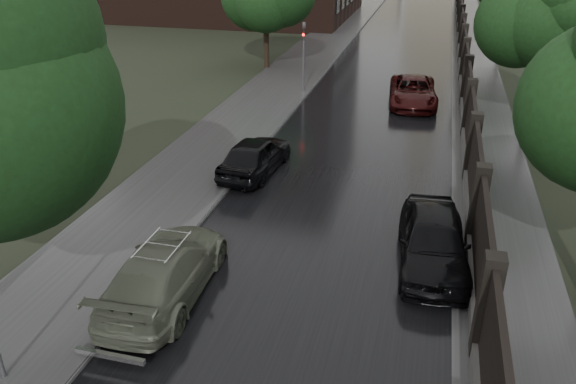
{
  "coord_description": "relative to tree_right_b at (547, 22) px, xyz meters",
  "views": [
    {
      "loc": [
        2.89,
        -5.81,
        9.08
      ],
      "look_at": [
        -1.06,
        9.23,
        1.5
      ],
      "focal_mm": 35.0,
      "sensor_mm": 36.0,
      "label": 1
    }
  ],
  "objects": [
    {
      "name": "hatchback_left",
      "position": [
        -11.05,
        -8.42,
        -4.21
      ],
      "size": [
        2.14,
        4.5,
        1.48
      ],
      "primitive_type": "imported",
      "rotation": [
        0.0,
        0.0,
        3.05
      ],
      "color": "black",
      "rests_on": "ground"
    },
    {
      "name": "car_right_far",
      "position": [
        -5.59,
        2.38,
        -4.22
      ],
      "size": [
        2.87,
        5.44,
        1.46
      ],
      "primitive_type": "imported",
      "rotation": [
        0.0,
        0.0,
        0.09
      ],
      "color": "black",
      "rests_on": "ground"
    },
    {
      "name": "car_right_near",
      "position": [
        -4.1,
        -13.41,
        -4.14
      ],
      "size": [
        2.28,
        4.88,
        1.62
      ],
      "primitive_type": "imported",
      "rotation": [
        0.0,
        0.0,
        0.08
      ],
      "color": "black",
      "rests_on": "ground"
    },
    {
      "name": "volga_sedan",
      "position": [
        -10.88,
        -16.69,
        -4.19
      ],
      "size": [
        2.35,
        5.31,
        1.51
      ],
      "primitive_type": "imported",
      "rotation": [
        0.0,
        0.0,
        3.19
      ],
      "color": "#505544",
      "rests_on": "ground"
    },
    {
      "name": "tree_right_b",
      "position": [
        0.0,
        0.0,
        0.0
      ],
      "size": [
        4.08,
        4.08,
        7.01
      ],
      "color": "black",
      "rests_on": "ground"
    },
    {
      "name": "traffic_light",
      "position": [
        -11.8,
        2.99,
        -2.55
      ],
      "size": [
        0.16,
        0.32,
        4.0
      ],
      "color": "#59595E",
      "rests_on": "ground"
    },
    {
      "name": "fence_right",
      "position": [
        -2.9,
        10.01,
        -3.94
      ],
      "size": [
        0.45,
        75.72,
        2.7
      ],
      "color": "#383533",
      "rests_on": "ground"
    }
  ]
}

